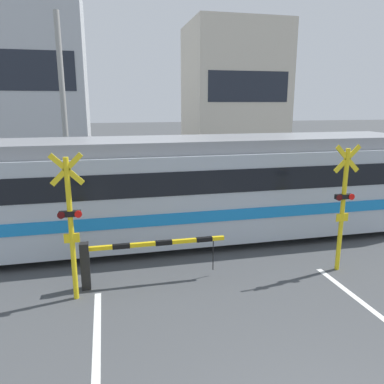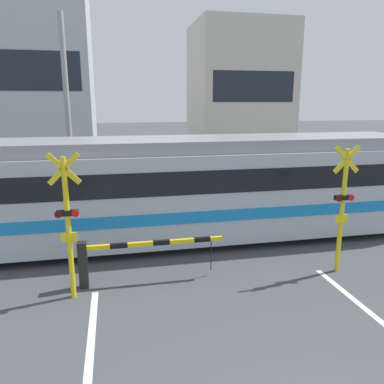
{
  "view_description": "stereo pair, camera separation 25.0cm",
  "coord_description": "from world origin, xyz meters",
  "px_view_note": "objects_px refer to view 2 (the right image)",
  "views": [
    {
      "loc": [
        -2.43,
        -2.62,
        4.15
      ],
      "look_at": [
        0.0,
        7.78,
        1.6
      ],
      "focal_mm": 35.0,
      "sensor_mm": 36.0,
      "label": 1
    },
    {
      "loc": [
        -2.18,
        -2.67,
        4.15
      ],
      "look_at": [
        0.0,
        7.78,
        1.6
      ],
      "focal_mm": 35.0,
      "sensor_mm": 36.0,
      "label": 2
    }
  ],
  "objects_px": {
    "commuter_train": "(171,187)",
    "crossing_signal_right": "(343,204)",
    "crossing_barrier_near": "(119,254)",
    "crossing_barrier_far": "(230,192)",
    "crossing_signal_left": "(68,220)"
  },
  "relations": [
    {
      "from": "commuter_train",
      "to": "crossing_signal_right",
      "type": "height_order",
      "value": "crossing_signal_right"
    },
    {
      "from": "crossing_barrier_near",
      "to": "commuter_train",
      "type": "bearing_deg",
      "value": 58.0
    },
    {
      "from": "crossing_signal_right",
      "to": "crossing_barrier_far",
      "type": "bearing_deg",
      "value": 99.84
    },
    {
      "from": "crossing_signal_right",
      "to": "crossing_barrier_near",
      "type": "bearing_deg",
      "value": 175.76
    },
    {
      "from": "commuter_train",
      "to": "crossing_signal_right",
      "type": "relative_size",
      "value": 4.8
    },
    {
      "from": "crossing_barrier_far",
      "to": "crossing_signal_right",
      "type": "distance_m",
      "value": 5.97
    },
    {
      "from": "crossing_signal_left",
      "to": "crossing_barrier_near",
      "type": "bearing_deg",
      "value": 21.69
    },
    {
      "from": "crossing_barrier_near",
      "to": "crossing_barrier_far",
      "type": "distance_m",
      "value": 6.96
    },
    {
      "from": "commuter_train",
      "to": "crossing_signal_left",
      "type": "bearing_deg",
      "value": -131.22
    },
    {
      "from": "commuter_train",
      "to": "crossing_signal_right",
      "type": "xyz_separation_m",
      "value": [
        3.76,
        -3.01,
        0.08
      ]
    },
    {
      "from": "commuter_train",
      "to": "crossing_signal_left",
      "type": "relative_size",
      "value": 4.8
    },
    {
      "from": "crossing_signal_right",
      "to": "commuter_train",
      "type": "bearing_deg",
      "value": 141.37
    },
    {
      "from": "commuter_train",
      "to": "crossing_signal_right",
      "type": "bearing_deg",
      "value": -38.63
    },
    {
      "from": "commuter_train",
      "to": "crossing_barrier_far",
      "type": "bearing_deg",
      "value": 45.36
    },
    {
      "from": "commuter_train",
      "to": "crossing_signal_right",
      "type": "distance_m",
      "value": 4.82
    }
  ]
}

